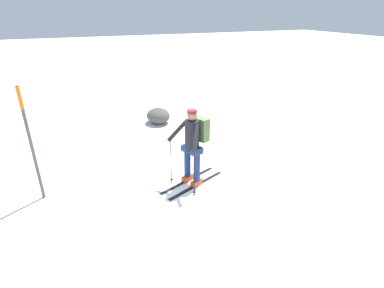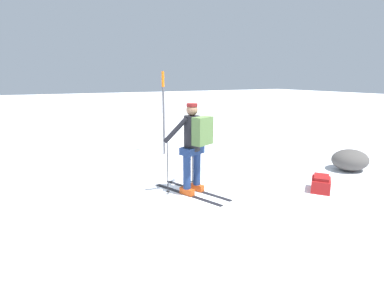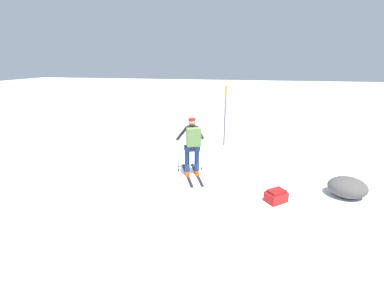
{
  "view_description": "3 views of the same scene",
  "coord_description": "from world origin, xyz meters",
  "views": [
    {
      "loc": [
        -5.71,
        1.77,
        3.67
      ],
      "look_at": [
        -0.29,
        -0.53,
        0.98
      ],
      "focal_mm": 28.0,
      "sensor_mm": 36.0,
      "label": 1
    },
    {
      "loc": [
        -2.87,
        -5.46,
        2.22
      ],
      "look_at": [
        -0.29,
        -0.53,
        0.98
      ],
      "focal_mm": 28.0,
      "sensor_mm": 36.0,
      "label": 2
    },
    {
      "loc": [
        1.14,
        -7.49,
        3.3
      ],
      "look_at": [
        -0.29,
        -0.53,
        0.98
      ],
      "focal_mm": 24.0,
      "sensor_mm": 36.0,
      "label": 3
    }
  ],
  "objects": [
    {
      "name": "rock_boulder",
      "position": [
        3.82,
        -1.0,
        0.26
      ],
      "size": [
        0.93,
        0.79,
        0.51
      ],
      "primitive_type": "ellipsoid",
      "color": "#474442",
      "rests_on": "ground_plane"
    },
    {
      "name": "trail_marker",
      "position": [
        0.4,
        2.59,
        1.39
      ],
      "size": [
        0.08,
        0.08,
        2.39
      ],
      "color": "#4C4C51",
      "rests_on": "ground_plane"
    },
    {
      "name": "dropped_backpack",
      "position": [
        2.03,
        -1.63,
        0.15
      ],
      "size": [
        0.6,
        0.58,
        0.31
      ],
      "color": "maroon",
      "rests_on": "ground_plane"
    },
    {
      "name": "ground_plane",
      "position": [
        0.0,
        0.0,
        0.0
      ],
      "size": [
        80.0,
        80.0,
        0.0
      ],
      "primitive_type": "plane",
      "color": "white"
    },
    {
      "name": "skier",
      "position": [
        -0.28,
        -0.57,
        1.02
      ],
      "size": [
        1.03,
        1.68,
        1.76
      ],
      "color": "black",
      "rests_on": "ground_plane"
    }
  ]
}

